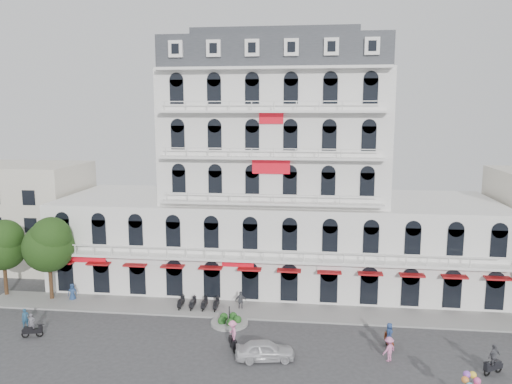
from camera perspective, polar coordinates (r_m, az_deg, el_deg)
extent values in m
plane|color=#38383A|center=(38.50, 0.00, -18.69)|extent=(120.00, 120.00, 0.00)
cube|color=gray|center=(46.57, 1.33, -13.45)|extent=(53.00, 4.00, 0.16)
cube|color=silver|center=(53.68, 2.25, -5.39)|extent=(45.00, 14.00, 9.00)
cube|color=silver|center=(52.02, 2.33, 6.42)|extent=(22.00, 12.00, 13.00)
cube|color=#2D3035|center=(52.25, 2.39, 15.21)|extent=(21.56, 11.76, 3.00)
cube|color=#2D3035|center=(52.48, 2.40, 17.28)|extent=(15.84, 8.64, 0.80)
cube|color=#A01317|center=(46.78, 1.52, -8.88)|extent=(40.50, 1.00, 0.15)
cube|color=red|center=(46.13, 1.73, 2.95)|extent=(3.50, 0.10, 1.40)
cube|color=beige|center=(64.76, -25.11, -2.38)|extent=(14.00, 10.00, 12.00)
cylinder|color=gray|center=(44.19, -3.06, -14.70)|extent=(3.20, 3.20, 0.24)
cylinder|color=black|center=(43.88, -3.07, -13.77)|extent=(0.08, 0.08, 1.40)
sphere|color=#1D4E1A|center=(43.95, -2.13, -14.36)|extent=(0.70, 0.70, 0.70)
sphere|color=#1D4E1A|center=(44.62, -2.62, -13.99)|extent=(0.70, 0.70, 0.70)
sphere|color=#1D4E1A|center=(44.52, -3.70, -14.05)|extent=(0.70, 0.70, 0.70)
sphere|color=#1D4E1A|center=(43.79, -3.92, -14.47)|extent=(0.70, 0.70, 0.70)
sphere|color=#1D4E1A|center=(43.42, -2.95, -14.67)|extent=(0.70, 0.70, 0.70)
cylinder|color=#382314|center=(55.51, -26.71, -8.84)|extent=(0.36, 0.36, 3.52)
sphere|color=#173410|center=(54.66, -26.95, -5.64)|extent=(4.48, 4.48, 4.48)
sphere|color=#173410|center=(53.90, -26.76, -4.69)|extent=(3.52, 3.52, 3.52)
sphere|color=#173410|center=(54.97, -27.18, -4.89)|extent=(3.20, 3.20, 3.20)
cylinder|color=#382314|center=(52.53, -22.40, -9.42)|extent=(0.36, 0.36, 3.74)
sphere|color=#173410|center=(51.59, -22.63, -5.83)|extent=(4.76, 4.76, 4.76)
sphere|color=#173410|center=(50.83, -22.38, -4.75)|extent=(3.74, 3.74, 3.74)
sphere|color=#173410|center=(51.87, -22.90, -4.99)|extent=(3.40, 3.40, 3.40)
imported|color=silver|center=(38.28, 1.03, -17.62)|extent=(4.58, 2.47, 1.48)
cube|color=black|center=(45.38, -24.21, -14.28)|extent=(1.54, 0.75, 0.35)
torus|color=black|center=(45.35, -23.49, -14.62)|extent=(0.61, 0.28, 0.60)
torus|color=black|center=(45.63, -24.88, -14.56)|extent=(0.61, 0.28, 0.60)
imported|color=#5E5D64|center=(45.13, -24.27, -13.49)|extent=(0.64, 0.51, 1.54)
cube|color=#652911|center=(41.19, 14.95, -16.21)|extent=(0.53, 1.53, 0.35)
torus|color=black|center=(41.79, 14.73, -16.23)|extent=(0.19, 0.61, 0.60)
torus|color=black|center=(40.83, 15.14, -16.87)|extent=(0.19, 0.61, 0.60)
imported|color=navy|center=(40.90, 14.99, -15.31)|extent=(0.60, 0.84, 1.61)
cube|color=black|center=(40.04, 25.47, -17.59)|extent=(1.47, 1.07, 0.35)
torus|color=black|center=(39.78, 24.90, -18.17)|extent=(0.58, 0.41, 0.60)
torus|color=black|center=(40.55, 25.98, -17.71)|extent=(0.58, 0.41, 0.60)
imported|color=#56565D|center=(39.71, 25.55, -16.59)|extent=(1.10, 0.89, 1.75)
cube|color=black|center=(39.77, -2.68, -16.85)|extent=(0.90, 1.52, 0.35)
torus|color=black|center=(39.42, -2.48, -17.54)|extent=(0.34, 0.60, 0.60)
torus|color=black|center=(40.37, -2.87, -16.86)|extent=(0.34, 0.60, 0.60)
imported|color=pink|center=(39.41, -2.69, -15.75)|extent=(1.11, 1.39, 1.88)
imported|color=navy|center=(51.88, -20.25, -10.71)|extent=(0.99, 0.89, 1.71)
imported|color=#505057|center=(46.70, -1.75, -12.32)|extent=(1.08, 0.55, 1.78)
imported|color=pink|center=(39.25, 14.95, -16.95)|extent=(1.33, 1.30, 1.83)
imported|color=navy|center=(47.50, -24.87, -12.93)|extent=(0.69, 0.68, 1.61)
sphere|color=#E54C99|center=(34.68, 23.96, -19.13)|extent=(0.44, 0.44, 0.44)
sphere|color=yellow|center=(34.79, 23.54, -18.62)|extent=(0.44, 0.44, 0.44)
sphere|color=#994CD8|center=(34.68, 22.96, -18.64)|extent=(0.44, 0.44, 0.44)
sphere|color=orange|center=(34.46, 22.79, -19.17)|extent=(0.44, 0.44, 0.44)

